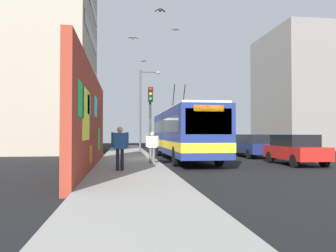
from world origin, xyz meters
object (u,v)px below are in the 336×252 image
(city_bus, at_px, (183,132))
(pedestrian_at_curb, at_px, (152,145))
(parked_car_red, at_px, (295,149))
(parked_car_white, at_px, (227,143))
(street_lamp, at_px, (142,105))
(parked_car_silver, at_px, (209,141))
(traffic_light, at_px, (150,110))
(parked_car_navy, at_px, (252,145))
(pedestrian_near_wall, at_px, (120,145))

(city_bus, xyz_separation_m, pedestrian_at_curb, (-3.70, 2.26, -0.68))
(parked_car_red, bearing_deg, parked_car_white, -0.00)
(pedestrian_at_curb, bearing_deg, street_lamp, -0.95)
(parked_car_red, xyz_separation_m, parked_car_silver, (17.51, -0.00, 0.00))
(parked_car_silver, xyz_separation_m, traffic_light, (-14.63, 7.35, 2.14))
(parked_car_navy, bearing_deg, parked_car_silver, -0.00)
(parked_car_navy, height_order, traffic_light, traffic_light)
(city_bus, relative_size, traffic_light, 2.98)
(pedestrian_at_curb, relative_size, traffic_light, 0.37)
(traffic_light, xyz_separation_m, street_lamp, (9.52, -0.09, 1.17))
(parked_car_navy, distance_m, pedestrian_at_curb, 9.34)
(parked_car_navy, xyz_separation_m, street_lamp, (6.46, 7.26, 3.31))
(parked_car_navy, relative_size, street_lamp, 0.71)
(parked_car_red, bearing_deg, parked_car_navy, -0.00)
(pedestrian_at_curb, bearing_deg, parked_car_white, -33.98)
(pedestrian_near_wall, distance_m, traffic_light, 6.28)
(traffic_light, bearing_deg, parked_car_silver, -26.67)
(parked_car_white, xyz_separation_m, parked_car_silver, (6.12, 0.00, -0.00))
(traffic_light, distance_m, street_lamp, 9.59)
(parked_car_red, relative_size, street_lamp, 0.58)
(parked_car_white, distance_m, street_lamp, 8.04)
(traffic_light, bearing_deg, pedestrian_at_curb, 177.53)
(parked_car_silver, bearing_deg, parked_car_navy, 180.00)
(parked_car_red, distance_m, pedestrian_at_curb, 7.47)
(parked_car_navy, bearing_deg, pedestrian_at_curb, 126.94)
(parked_car_red, bearing_deg, city_bus, 52.23)
(pedestrian_near_wall, bearing_deg, traffic_light, -16.31)
(parked_car_navy, relative_size, parked_car_white, 1.02)
(pedestrian_at_curb, bearing_deg, traffic_light, -2.47)
(parked_car_silver, relative_size, street_lamp, 0.59)
(street_lamp, bearing_deg, parked_car_navy, -131.66)
(city_bus, xyz_separation_m, parked_car_silver, (13.48, -5.20, -0.91))
(parked_car_silver, bearing_deg, parked_car_white, -180.00)
(pedestrian_near_wall, relative_size, traffic_light, 0.42)
(city_bus, bearing_deg, parked_car_navy, -69.86)
(parked_car_navy, xyz_separation_m, pedestrian_near_wall, (-8.83, 9.04, 0.35))
(city_bus, distance_m, street_lamp, 8.95)
(traffic_light, bearing_deg, parked_car_red, -111.39)
(city_bus, relative_size, parked_car_white, 2.58)
(parked_car_white, xyz_separation_m, pedestrian_at_curb, (-11.07, 7.46, 0.22))
(traffic_light, relative_size, street_lamp, 0.60)
(parked_car_red, xyz_separation_m, parked_car_navy, (5.94, -0.00, 0.01))
(traffic_light, bearing_deg, pedestrian_near_wall, 163.69)
(pedestrian_near_wall, bearing_deg, street_lamp, -6.64)
(parked_car_red, relative_size, parked_car_white, 0.84)
(pedestrian_at_curb, xyz_separation_m, traffic_light, (2.55, -0.11, 1.92))
(parked_car_white, bearing_deg, city_bus, 144.78)
(parked_car_silver, height_order, pedestrian_near_wall, pedestrian_near_wall)
(parked_car_navy, bearing_deg, street_lamp, 48.34)
(parked_car_navy, height_order, pedestrian_near_wall, pedestrian_near_wall)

